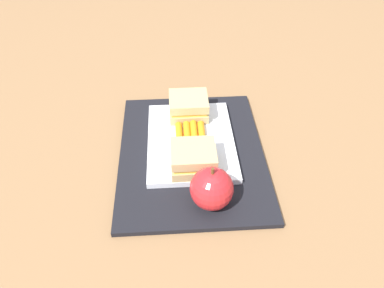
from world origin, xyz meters
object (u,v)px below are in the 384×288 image
at_px(carrot_sticks_bundle, 191,136).
at_px(apple, 212,189).
at_px(sandwich_half_right, 193,158).
at_px(sandwich_half_left, 189,106).
at_px(food_tray, 191,141).

relative_size(carrot_sticks_bundle, apple, 0.94).
bearing_deg(sandwich_half_right, sandwich_half_left, 180.00).
bearing_deg(carrot_sticks_bundle, sandwich_half_right, 0.10).
bearing_deg(sandwich_half_left, food_tray, 0.00).
height_order(sandwich_half_right, carrot_sticks_bundle, sandwich_half_right).
relative_size(food_tray, apple, 2.73).
bearing_deg(food_tray, sandwich_half_right, 0.00).
distance_m(food_tray, carrot_sticks_bundle, 0.01).
xyz_separation_m(sandwich_half_left, carrot_sticks_bundle, (0.08, -0.00, -0.01)).
bearing_deg(apple, food_tray, -170.62).
bearing_deg(food_tray, carrot_sticks_bundle, -53.37).
xyz_separation_m(food_tray, sandwich_half_left, (-0.08, 0.00, 0.03)).
distance_m(food_tray, apple, 0.16).
relative_size(sandwich_half_left, apple, 0.95).
height_order(food_tray, apple, apple).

